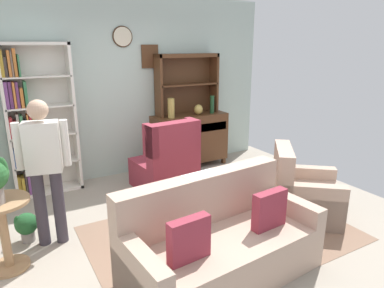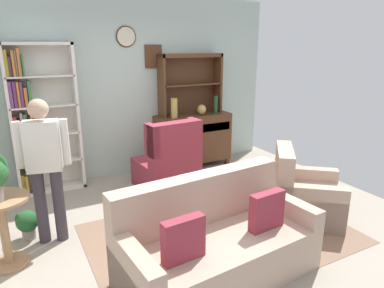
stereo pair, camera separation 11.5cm
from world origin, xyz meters
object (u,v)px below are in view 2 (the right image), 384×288
(plant_stand, at_px, (3,225))
(book_stack, at_px, (176,190))
(sideboard_hutch, at_px, (190,76))
(sideboard, at_px, (193,138))
(person_reading, at_px, (45,162))
(couch_floral, at_px, (216,244))
(coffee_table, at_px, (176,202))
(vase_tall, at_px, (174,108))
(wingback_chair, at_px, (169,164))
(potted_plant_small, at_px, (27,223))
(bottle_wine, at_px, (216,105))
(bookshelf, at_px, (38,121))
(vase_round, at_px, (202,110))
(armchair_floral, at_px, (303,196))

(plant_stand, distance_m, book_stack, 1.77)
(sideboard_hutch, xyz_separation_m, plant_stand, (-2.93, -1.77, -1.13))
(sideboard, height_order, person_reading, person_reading)
(couch_floral, height_order, book_stack, couch_floral)
(coffee_table, xyz_separation_m, book_stack, (0.04, 0.06, 0.11))
(couch_floral, xyz_separation_m, plant_stand, (-1.70, 1.06, 0.12))
(vase_tall, relative_size, book_stack, 1.57)
(wingback_chair, bearing_deg, potted_plant_small, -164.85)
(bottle_wine, xyz_separation_m, book_stack, (-1.55, -1.68, -0.61))
(bookshelf, xyz_separation_m, couch_floral, (1.18, -2.81, -0.73))
(vase_round, bearing_deg, bottle_wine, -4.95)
(bookshelf, height_order, armchair_floral, bookshelf)
(sideboard_hutch, distance_m, potted_plant_small, 3.34)
(couch_floral, distance_m, book_stack, 0.97)
(sideboard, relative_size, couch_floral, 0.70)
(wingback_chair, height_order, coffee_table, wingback_chair)
(couch_floral, relative_size, armchair_floral, 1.73)
(wingback_chair, bearing_deg, book_stack, -109.69)
(armchair_floral, xyz_separation_m, wingback_chair, (-1.08, 1.59, 0.09))
(couch_floral, xyz_separation_m, wingback_chair, (0.44, 2.01, 0.07))
(plant_stand, height_order, coffee_table, plant_stand)
(potted_plant_small, bearing_deg, sideboard, 24.40)
(bottle_wine, height_order, plant_stand, bottle_wine)
(sideboard, height_order, book_stack, sideboard)
(bookshelf, xyz_separation_m, sideboard_hutch, (2.40, 0.03, 0.51))
(vase_round, relative_size, person_reading, 0.11)
(bottle_wine, bearing_deg, coffee_table, -132.51)
(bottle_wine, bearing_deg, sideboard_hutch, 153.04)
(sideboard_hutch, height_order, coffee_table, sideboard_hutch)
(armchair_floral, relative_size, person_reading, 0.69)
(armchair_floral, bearing_deg, wingback_chair, 124.08)
(wingback_chair, relative_size, coffee_table, 1.31)
(vase_round, bearing_deg, person_reading, -152.98)
(vase_round, bearing_deg, armchair_floral, -85.84)
(plant_stand, xyz_separation_m, book_stack, (1.76, -0.11, 0.03))
(vase_round, height_order, person_reading, person_reading)
(book_stack, bearing_deg, person_reading, 164.34)
(person_reading, relative_size, coffee_table, 1.95)
(sideboard, bearing_deg, book_stack, -123.33)
(vase_round, relative_size, couch_floral, 0.09)
(vase_tall, xyz_separation_m, vase_round, (0.52, 0.01, -0.07))
(bookshelf, distance_m, potted_plant_small, 1.61)
(sideboard, xyz_separation_m, armchair_floral, (0.29, -2.31, -0.22))
(sideboard, height_order, bottle_wine, bottle_wine)
(vase_round, xyz_separation_m, person_reading, (-2.61, -1.33, -0.10))
(bottle_wine, xyz_separation_m, coffee_table, (-1.59, -1.74, -0.72))
(person_reading, bearing_deg, vase_round, 27.02)
(sideboard_hutch, xyz_separation_m, bottle_wine, (0.39, -0.20, -0.49))
(plant_stand, bearing_deg, potted_plant_small, 64.76)
(vase_tall, bearing_deg, bottle_wine, -0.66)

